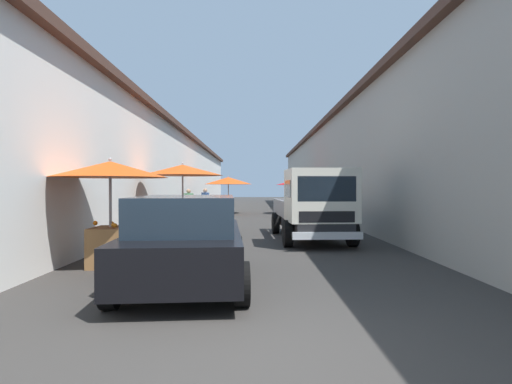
{
  "coord_description": "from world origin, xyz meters",
  "views": [
    {
      "loc": [
        -3.63,
        -0.0,
        1.6
      ],
      "look_at": [
        11.35,
        -0.06,
        1.41
      ],
      "focal_mm": 27.09,
      "sensor_mm": 36.0,
      "label": 1
    }
  ],
  "objects_px": {
    "fruit_stall_near_left": "(228,184)",
    "parked_scooter": "(191,215)",
    "fruit_stall_mid_lane": "(110,185)",
    "fruit_stall_far_left": "(299,186)",
    "fruit_stall_near_right": "(184,179)",
    "vendor_by_crates": "(189,203)",
    "vendor_in_shade": "(205,201)",
    "delivery_truck": "(315,207)",
    "hatchback_car": "(187,239)"
  },
  "relations": [
    {
      "from": "hatchback_car",
      "to": "parked_scooter",
      "type": "relative_size",
      "value": 2.38
    },
    {
      "from": "fruit_stall_near_left",
      "to": "vendor_by_crates",
      "type": "height_order",
      "value": "fruit_stall_near_left"
    },
    {
      "from": "fruit_stall_near_left",
      "to": "parked_scooter",
      "type": "bearing_deg",
      "value": 171.14
    },
    {
      "from": "fruit_stall_near_right",
      "to": "parked_scooter",
      "type": "xyz_separation_m",
      "value": [
        3.18,
        0.29,
        -1.44
      ]
    },
    {
      "from": "fruit_stall_near_right",
      "to": "parked_scooter",
      "type": "bearing_deg",
      "value": 5.17
    },
    {
      "from": "hatchback_car",
      "to": "parked_scooter",
      "type": "distance_m",
      "value": 9.88
    },
    {
      "from": "fruit_stall_near_right",
      "to": "vendor_by_crates",
      "type": "height_order",
      "value": "fruit_stall_near_right"
    },
    {
      "from": "hatchback_car",
      "to": "vendor_in_shade",
      "type": "xyz_separation_m",
      "value": [
        13.18,
        1.38,
        0.14
      ]
    },
    {
      "from": "fruit_stall_near_right",
      "to": "hatchback_car",
      "type": "height_order",
      "value": "fruit_stall_near_right"
    },
    {
      "from": "parked_scooter",
      "to": "delivery_truck",
      "type": "bearing_deg",
      "value": -139.6
    },
    {
      "from": "delivery_truck",
      "to": "vendor_in_shade",
      "type": "height_order",
      "value": "delivery_truck"
    },
    {
      "from": "fruit_stall_mid_lane",
      "to": "fruit_stall_far_left",
      "type": "distance_m",
      "value": 16.17
    },
    {
      "from": "fruit_stall_far_left",
      "to": "vendor_in_shade",
      "type": "distance_m",
      "value": 6.22
    },
    {
      "from": "vendor_by_crates",
      "to": "parked_scooter",
      "type": "xyz_separation_m",
      "value": [
        -1.98,
        -0.43,
        -0.41
      ]
    },
    {
      "from": "delivery_truck",
      "to": "parked_scooter",
      "type": "distance_m",
      "value": 6.8
    },
    {
      "from": "hatchback_car",
      "to": "delivery_truck",
      "type": "distance_m",
      "value": 5.41
    },
    {
      "from": "delivery_truck",
      "to": "vendor_in_shade",
      "type": "relative_size",
      "value": 3.26
    },
    {
      "from": "fruit_stall_mid_lane",
      "to": "parked_scooter",
      "type": "xyz_separation_m",
      "value": [
        8.34,
        -0.25,
        -1.19
      ]
    },
    {
      "from": "vendor_by_crates",
      "to": "vendor_in_shade",
      "type": "relative_size",
      "value": 0.99
    },
    {
      "from": "fruit_stall_mid_lane",
      "to": "hatchback_car",
      "type": "xyz_separation_m",
      "value": [
        -1.41,
        -1.8,
        -0.9
      ]
    },
    {
      "from": "hatchback_car",
      "to": "parked_scooter",
      "type": "bearing_deg",
      "value": 9.02
    },
    {
      "from": "fruit_stall_mid_lane",
      "to": "fruit_stall_far_left",
      "type": "xyz_separation_m",
      "value": [
        15.18,
        -5.56,
        0.03
      ]
    },
    {
      "from": "delivery_truck",
      "to": "hatchback_car",
      "type": "bearing_deg",
      "value": 148.27
    },
    {
      "from": "fruit_stall_near_left",
      "to": "delivery_truck",
      "type": "relative_size",
      "value": 0.57
    },
    {
      "from": "fruit_stall_near_left",
      "to": "fruit_stall_near_right",
      "type": "distance_m",
      "value": 10.21
    },
    {
      "from": "fruit_stall_mid_lane",
      "to": "vendor_in_shade",
      "type": "distance_m",
      "value": 11.81
    },
    {
      "from": "fruit_stall_mid_lane",
      "to": "vendor_by_crates",
      "type": "height_order",
      "value": "fruit_stall_mid_lane"
    },
    {
      "from": "fruit_stall_near_right",
      "to": "vendor_by_crates",
      "type": "bearing_deg",
      "value": 7.9
    },
    {
      "from": "hatchback_car",
      "to": "vendor_in_shade",
      "type": "distance_m",
      "value": 13.26
    },
    {
      "from": "fruit_stall_near_right",
      "to": "parked_scooter",
      "type": "height_order",
      "value": "fruit_stall_near_right"
    },
    {
      "from": "fruit_stall_far_left",
      "to": "delivery_truck",
      "type": "height_order",
      "value": "fruit_stall_far_left"
    },
    {
      "from": "fruit_stall_near_right",
      "to": "fruit_stall_far_left",
      "type": "distance_m",
      "value": 11.21
    },
    {
      "from": "fruit_stall_near_left",
      "to": "hatchback_car",
      "type": "height_order",
      "value": "fruit_stall_near_left"
    },
    {
      "from": "fruit_stall_near_left",
      "to": "vendor_in_shade",
      "type": "height_order",
      "value": "fruit_stall_near_left"
    },
    {
      "from": "fruit_stall_near_left",
      "to": "hatchback_car",
      "type": "distance_m",
      "value": 16.79
    },
    {
      "from": "vendor_by_crates",
      "to": "parked_scooter",
      "type": "distance_m",
      "value": 2.06
    },
    {
      "from": "fruit_stall_near_right",
      "to": "fruit_stall_far_left",
      "type": "height_order",
      "value": "fruit_stall_near_right"
    },
    {
      "from": "fruit_stall_near_right",
      "to": "parked_scooter",
      "type": "relative_size",
      "value": 1.59
    },
    {
      "from": "fruit_stall_near_left",
      "to": "fruit_stall_mid_lane",
      "type": "relative_size",
      "value": 1.25
    },
    {
      "from": "fruit_stall_near_left",
      "to": "fruit_stall_near_right",
      "type": "xyz_separation_m",
      "value": [
        -10.18,
        0.8,
        0.09
      ]
    },
    {
      "from": "fruit_stall_far_left",
      "to": "hatchback_car",
      "type": "xyz_separation_m",
      "value": [
        -16.59,
        3.76,
        -0.93
      ]
    },
    {
      "from": "hatchback_car",
      "to": "vendor_by_crates",
      "type": "relative_size",
      "value": 2.66
    },
    {
      "from": "vendor_by_crates",
      "to": "parked_scooter",
      "type": "height_order",
      "value": "vendor_by_crates"
    },
    {
      "from": "delivery_truck",
      "to": "vendor_in_shade",
      "type": "distance_m",
      "value": 9.57
    },
    {
      "from": "fruit_stall_mid_lane",
      "to": "parked_scooter",
      "type": "distance_m",
      "value": 8.43
    },
    {
      "from": "fruit_stall_far_left",
      "to": "parked_scooter",
      "type": "xyz_separation_m",
      "value": [
        -6.84,
        5.31,
        -1.22
      ]
    },
    {
      "from": "fruit_stall_mid_lane",
      "to": "hatchback_car",
      "type": "relative_size",
      "value": 0.57
    },
    {
      "from": "fruit_stall_far_left",
      "to": "parked_scooter",
      "type": "relative_size",
      "value": 1.59
    },
    {
      "from": "parked_scooter",
      "to": "hatchback_car",
      "type": "bearing_deg",
      "value": -170.98
    },
    {
      "from": "delivery_truck",
      "to": "vendor_by_crates",
      "type": "distance_m",
      "value": 8.61
    }
  ]
}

